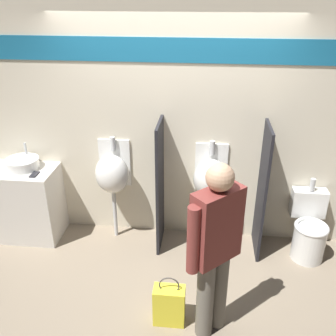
{
  "coord_description": "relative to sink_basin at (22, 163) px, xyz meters",
  "views": [
    {
      "loc": [
        0.36,
        -3.23,
        2.73
      ],
      "look_at": [
        0.0,
        0.17,
        1.05
      ],
      "focal_mm": 40.0,
      "sensor_mm": 36.0,
      "label": 1
    }
  ],
  "objects": [
    {
      "name": "person_in_vest",
      "position": [
        2.15,
        -1.22,
        -0.04
      ],
      "size": [
        0.44,
        0.41,
        1.61
      ],
      "rotation": [
        0.0,
        0.0,
        0.75
      ],
      "color": "#666056",
      "rests_on": "ground_plane"
    },
    {
      "name": "sink_basin",
      "position": [
        0.0,
        0.0,
        0.0
      ],
      "size": [
        0.37,
        0.37,
        0.25
      ],
      "color": "white",
      "rests_on": "sink_counter"
    },
    {
      "name": "divider_near_counter",
      "position": [
        1.56,
        -0.05,
        -0.18
      ],
      "size": [
        0.03,
        0.49,
        1.48
      ],
      "color": "black",
      "rests_on": "ground_plane"
    },
    {
      "name": "shopping_bag",
      "position": [
        1.78,
        -1.19,
        -0.73
      ],
      "size": [
        0.28,
        0.15,
        0.51
      ],
      "color": "yellow",
      "rests_on": "ground_plane"
    },
    {
      "name": "urinal_near_counter",
      "position": [
        1.02,
        0.05,
        -0.1
      ],
      "size": [
        0.38,
        0.33,
        1.22
      ],
      "color": "silver",
      "rests_on": "ground_plane"
    },
    {
      "name": "urinal_far",
      "position": [
        2.11,
        0.05,
        -0.1
      ],
      "size": [
        0.38,
        0.33,
        1.22
      ],
      "color": "silver",
      "rests_on": "ground_plane"
    },
    {
      "name": "display_wall",
      "position": [
        1.67,
        0.23,
        0.44
      ],
      "size": [
        4.37,
        0.07,
        2.7
      ],
      "color": "beige",
      "rests_on": "ground_plane"
    },
    {
      "name": "cell_phone",
      "position": [
        0.2,
        -0.15,
        -0.05
      ],
      "size": [
        0.07,
        0.14,
        0.01
      ],
      "color": "#232328",
      "rests_on": "sink_counter"
    },
    {
      "name": "sink_counter",
      "position": [
        -0.05,
        -0.05,
        -0.49
      ],
      "size": [
        0.83,
        0.5,
        0.87
      ],
      "color": "silver",
      "rests_on": "ground_plane"
    },
    {
      "name": "toilet",
      "position": [
        3.21,
        -0.08,
        -0.61
      ],
      "size": [
        0.37,
        0.52,
        0.86
      ],
      "color": "white",
      "rests_on": "ground_plane"
    },
    {
      "name": "ground_plane",
      "position": [
        1.67,
        -0.37,
        -0.92
      ],
      "size": [
        16.0,
        16.0,
        0.0
      ],
      "primitive_type": "plane",
      "color": "gray"
    },
    {
      "name": "divider_mid",
      "position": [
        2.66,
        -0.05,
        -0.18
      ],
      "size": [
        0.03,
        0.49,
        1.48
      ],
      "color": "black",
      "rests_on": "ground_plane"
    }
  ]
}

